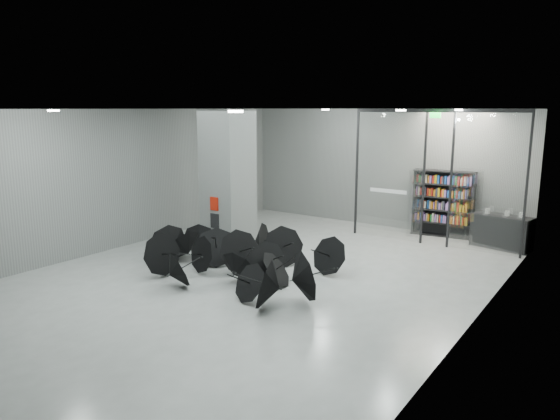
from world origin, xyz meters
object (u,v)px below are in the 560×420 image
Objects in this scene: column at (228,179)px; shop_counter at (502,232)px; umbrella_cluster at (233,263)px; bookshelf at (443,204)px.

column reaches higher than shop_counter.
umbrella_cluster is (-4.80, -6.42, -0.17)m from shop_counter.
column is 3.32m from umbrella_cluster.
bookshelf reaches higher than umbrella_cluster.
bookshelf is at bearing 67.05° from umbrella_cluster.
bookshelf is at bearing 44.51° from column.
shop_counter is (6.72, 4.30, -1.51)m from column.
umbrella_cluster is at bearing -115.06° from shop_counter.
shop_counter is at bearing -20.39° from bookshelf.
shop_counter is at bearing 32.64° from column.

